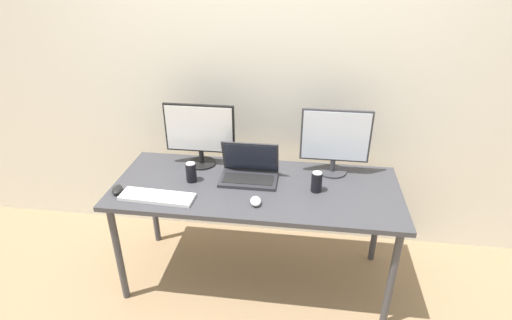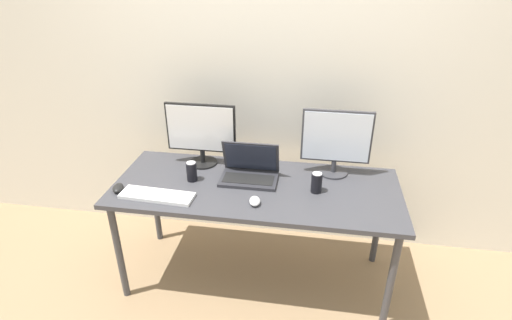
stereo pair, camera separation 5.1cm
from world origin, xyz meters
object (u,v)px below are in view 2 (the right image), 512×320
(mouse_by_laptop, at_px, (118,188))
(soda_can_by_laptop, at_px, (317,183))
(keyboard_main, at_px, (157,196))
(monitor_center, at_px, (336,141))
(monitor_left, at_px, (201,132))
(soda_can_near_keyboard, at_px, (192,171))
(mouse_by_keyboard, at_px, (255,201))
(work_desk, at_px, (256,194))
(laptop_silver, at_px, (250,170))

(mouse_by_laptop, relative_size, soda_can_by_laptop, 0.83)
(keyboard_main, xyz_separation_m, mouse_by_laptop, (-0.26, 0.03, 0.01))
(monitor_center, xyz_separation_m, mouse_by_laptop, (-1.29, -0.42, -0.22))
(monitor_left, bearing_deg, soda_can_near_keyboard, -91.32)
(monitor_left, distance_m, keyboard_main, 0.53)
(monitor_left, relative_size, soda_can_near_keyboard, 3.69)
(mouse_by_keyboard, relative_size, soda_can_by_laptop, 0.75)
(work_desk, height_order, soda_can_by_laptop, soda_can_by_laptop)
(keyboard_main, relative_size, soda_can_by_laptop, 3.48)
(monitor_center, height_order, laptop_silver, monitor_center)
(mouse_by_keyboard, bearing_deg, monitor_left, 124.40)
(laptop_silver, distance_m, soda_can_by_laptop, 0.43)
(keyboard_main, height_order, soda_can_by_laptop, soda_can_by_laptop)
(monitor_center, xyz_separation_m, keyboard_main, (-1.03, -0.45, -0.22))
(keyboard_main, distance_m, soda_can_near_keyboard, 0.27)
(laptop_silver, height_order, soda_can_by_laptop, laptop_silver)
(keyboard_main, relative_size, soda_can_near_keyboard, 3.48)
(laptop_silver, relative_size, mouse_by_laptop, 3.42)
(monitor_center, height_order, mouse_by_keyboard, monitor_center)
(soda_can_near_keyboard, height_order, soda_can_by_laptop, same)
(laptop_silver, height_order, keyboard_main, laptop_silver)
(work_desk, relative_size, laptop_silver, 4.92)
(mouse_by_laptop, height_order, soda_can_near_keyboard, soda_can_near_keyboard)
(monitor_center, distance_m, mouse_by_keyboard, 0.66)
(work_desk, distance_m, monitor_center, 0.60)
(laptop_silver, bearing_deg, monitor_left, 157.11)
(monitor_left, height_order, soda_can_by_laptop, monitor_left)
(keyboard_main, bearing_deg, work_desk, 24.33)
(monitor_left, bearing_deg, work_desk, -30.23)
(mouse_by_keyboard, bearing_deg, mouse_by_laptop, 168.80)
(mouse_by_keyboard, height_order, soda_can_near_keyboard, soda_can_near_keyboard)
(mouse_by_keyboard, bearing_deg, keyboard_main, 171.54)
(monitor_center, bearing_deg, monitor_left, -179.88)
(work_desk, relative_size, soda_can_by_laptop, 14.01)
(keyboard_main, bearing_deg, monitor_left, 74.51)
(monitor_center, xyz_separation_m, soda_can_near_keyboard, (-0.88, -0.23, -0.17))
(work_desk, height_order, soda_can_near_keyboard, soda_can_near_keyboard)
(monitor_center, bearing_deg, keyboard_main, -156.12)
(work_desk, xyz_separation_m, laptop_silver, (-0.05, 0.09, 0.12))
(mouse_by_keyboard, height_order, soda_can_by_laptop, soda_can_by_laptop)
(soda_can_near_keyboard, bearing_deg, keyboard_main, -123.19)
(laptop_silver, xyz_separation_m, soda_can_by_laptop, (0.42, -0.10, 0.01))
(keyboard_main, xyz_separation_m, soda_can_by_laptop, (0.92, 0.21, 0.05))
(work_desk, relative_size, mouse_by_laptop, 16.83)
(mouse_by_laptop, bearing_deg, mouse_by_keyboard, -17.68)
(monitor_left, distance_m, mouse_by_laptop, 0.63)
(keyboard_main, bearing_deg, soda_can_by_laptop, 15.67)
(monitor_left, distance_m, laptop_silver, 0.42)
(laptop_silver, bearing_deg, work_desk, -58.08)
(work_desk, height_order, monitor_center, monitor_center)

